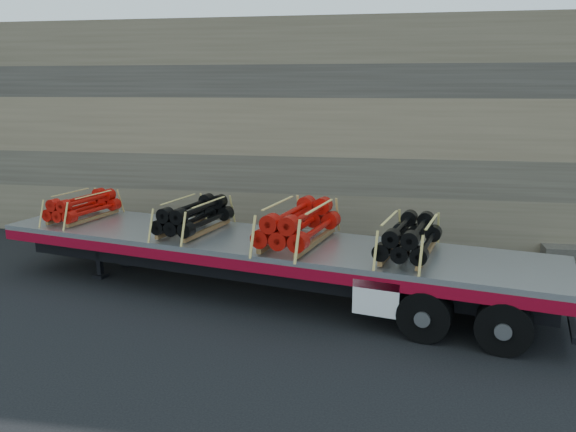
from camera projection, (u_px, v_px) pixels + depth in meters
name	position (u px, v px, depth m)	size (l,w,h in m)	color
ground	(306.00, 301.00, 13.21)	(120.00, 120.00, 0.00)	black
rock_wall	(335.00, 131.00, 18.66)	(44.00, 3.00, 7.00)	#7A6B54
trailer	(261.00, 266.00, 13.60)	(13.69, 2.63, 1.37)	#B0B3B8
bundle_front	(83.00, 207.00, 15.37)	(0.99, 1.97, 0.70)	red
bundle_midfront	(194.00, 217.00, 14.04)	(1.09, 2.18, 0.77)	black
bundle_midrear	(298.00, 225.00, 12.98)	(1.25, 2.51, 0.89)	red
bundle_rear	(409.00, 238.00, 12.04)	(1.09, 2.18, 0.77)	black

